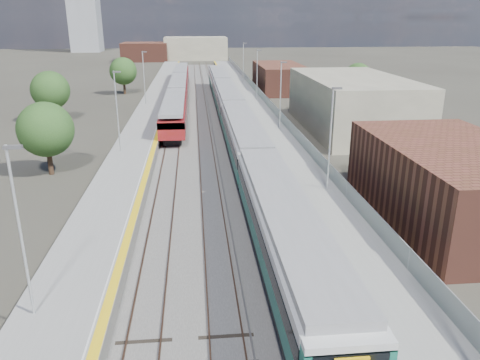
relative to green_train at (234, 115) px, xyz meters
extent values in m
plane|color=#47443A|center=(-1.50, 6.28, -2.36)|extent=(320.00, 320.00, 0.00)
cube|color=#565451|center=(-3.75, 8.78, -2.33)|extent=(10.50, 155.00, 0.06)
cube|color=#4C3323|center=(-0.72, 11.28, -2.25)|extent=(0.07, 160.00, 0.14)
cube|color=#4C3323|center=(0.72, 11.28, -2.25)|extent=(0.07, 160.00, 0.14)
cube|color=#4C3323|center=(-4.22, 11.28, -2.25)|extent=(0.07, 160.00, 0.14)
cube|color=#4C3323|center=(-2.78, 11.28, -2.25)|extent=(0.07, 160.00, 0.14)
cube|color=#4C3323|center=(-7.72, 11.28, -2.25)|extent=(0.07, 160.00, 0.14)
cube|color=#4C3323|center=(-6.28, 11.28, -2.25)|extent=(0.07, 160.00, 0.14)
cube|color=gray|center=(-1.05, 11.28, -2.26)|extent=(0.08, 160.00, 0.10)
cube|color=gray|center=(-2.45, 11.28, -2.26)|extent=(0.08, 160.00, 0.10)
cube|color=slate|center=(3.75, 8.78, -1.86)|extent=(4.70, 155.00, 1.00)
cube|color=gray|center=(3.75, 8.78, -1.35)|extent=(4.70, 155.00, 0.03)
cube|color=yellow|center=(1.65, 8.78, -1.33)|extent=(0.40, 155.00, 0.01)
cube|color=gray|center=(5.95, 8.78, -0.76)|extent=(0.06, 155.00, 1.20)
cylinder|color=#9EA0A3|center=(5.10, -21.72, 2.41)|extent=(0.12, 0.12, 7.50)
cube|color=#4C4C4F|center=(5.35, -21.72, 6.06)|extent=(0.70, 0.18, 0.14)
cylinder|color=#9EA0A3|center=(5.10, -1.72, 2.41)|extent=(0.12, 0.12, 7.50)
cube|color=#4C4C4F|center=(5.35, -1.72, 6.06)|extent=(0.70, 0.18, 0.14)
cylinder|color=#9EA0A3|center=(5.10, 18.28, 2.41)|extent=(0.12, 0.12, 7.50)
cube|color=#4C4C4F|center=(5.35, 18.28, 6.06)|extent=(0.70, 0.18, 0.14)
cylinder|color=#9EA0A3|center=(5.10, 38.28, 2.41)|extent=(0.12, 0.12, 7.50)
cube|color=#4C4C4F|center=(5.35, 38.28, 6.06)|extent=(0.70, 0.18, 0.14)
cube|color=slate|center=(-10.55, 8.78, -1.86)|extent=(4.30, 155.00, 1.00)
cube|color=gray|center=(-10.55, 8.78, -1.35)|extent=(4.30, 155.00, 0.03)
cube|color=yellow|center=(-8.65, 8.78, -1.33)|extent=(0.45, 155.00, 0.01)
cube|color=silver|center=(-9.00, 8.78, -1.33)|extent=(0.08, 155.00, 0.01)
cylinder|color=#9EA0A3|center=(-11.70, -35.72, 2.41)|extent=(0.12, 0.12, 7.50)
cube|color=#4C4C4F|center=(-11.45, -35.72, 6.06)|extent=(0.70, 0.18, 0.14)
cylinder|color=#9EA0A3|center=(-11.70, -9.72, 2.41)|extent=(0.12, 0.12, 7.50)
cube|color=#4C4C4F|center=(-11.45, -9.72, 6.06)|extent=(0.70, 0.18, 0.14)
cylinder|color=#9EA0A3|center=(-11.70, 16.28, 2.41)|extent=(0.12, 0.12, 7.50)
cube|color=#4C4C4F|center=(-11.45, 16.28, 6.06)|extent=(0.70, 0.18, 0.14)
cube|color=brown|center=(12.50, -25.72, 0.24)|extent=(9.00, 16.00, 5.20)
cube|color=gray|center=(14.50, 1.28, 0.84)|extent=(11.00, 22.00, 6.40)
cube|color=brown|center=(11.50, 34.28, 0.04)|extent=(8.00, 18.00, 4.80)
cube|color=gray|center=(-3.50, 106.28, 1.14)|extent=(20.00, 14.00, 7.00)
cube|color=brown|center=(-19.50, 101.28, 0.44)|extent=(14.00, 12.00, 5.60)
cube|color=black|center=(0.00, -31.40, -1.43)|extent=(2.87, 20.59, 0.49)
cube|color=#125D5B|center=(0.00, -31.40, -0.58)|extent=(2.98, 20.59, 1.20)
cube|color=black|center=(0.00, -31.40, 0.37)|extent=(3.04, 20.59, 0.82)
cube|color=silver|center=(0.00, -31.40, 1.02)|extent=(2.98, 20.59, 0.51)
cube|color=gray|center=(0.00, -31.40, 1.46)|extent=(2.64, 20.59, 0.42)
cube|color=black|center=(0.00, -10.31, -1.43)|extent=(2.87, 20.59, 0.49)
cube|color=#125D5B|center=(0.00, -10.31, -0.58)|extent=(2.98, 20.59, 1.20)
cube|color=black|center=(0.00, -10.31, 0.37)|extent=(3.04, 20.59, 0.82)
cube|color=silver|center=(0.00, -10.31, 1.02)|extent=(2.98, 20.59, 0.51)
cube|color=gray|center=(0.00, -10.31, 1.46)|extent=(2.64, 20.59, 0.42)
cube|color=black|center=(0.00, 10.77, -1.43)|extent=(2.87, 20.59, 0.49)
cube|color=#125D5B|center=(0.00, 10.77, -0.58)|extent=(2.98, 20.59, 1.20)
cube|color=black|center=(0.00, 10.77, 0.37)|extent=(3.04, 20.59, 0.82)
cube|color=silver|center=(0.00, 10.77, 1.02)|extent=(2.98, 20.59, 0.51)
cube|color=gray|center=(0.00, 10.77, 1.46)|extent=(2.64, 20.59, 0.42)
cube|color=black|center=(0.00, 31.86, -1.43)|extent=(2.87, 20.59, 0.49)
cube|color=#125D5B|center=(0.00, 31.86, -0.58)|extent=(2.98, 20.59, 1.20)
cube|color=black|center=(0.00, 31.86, 0.37)|extent=(3.04, 20.59, 0.82)
cube|color=silver|center=(0.00, 31.86, 1.02)|extent=(2.98, 20.59, 0.51)
cube|color=gray|center=(0.00, 31.86, 1.46)|extent=(2.64, 20.59, 0.42)
cube|color=black|center=(-7.00, 3.18, -1.89)|extent=(1.90, 16.17, 0.66)
cube|color=maroon|center=(-7.00, 3.18, -0.31)|extent=(2.80, 19.02, 2.00)
cube|color=black|center=(-7.00, 3.18, 0.20)|extent=(2.86, 19.02, 0.70)
cube|color=gray|center=(-7.00, 3.18, 1.20)|extent=(2.50, 19.02, 0.40)
cube|color=black|center=(-7.00, 22.70, -1.89)|extent=(1.90, 16.17, 0.66)
cube|color=maroon|center=(-7.00, 22.70, -0.31)|extent=(2.80, 19.02, 2.00)
cube|color=black|center=(-7.00, 22.70, 0.20)|extent=(2.86, 19.02, 0.70)
cube|color=gray|center=(-7.00, 22.70, 1.20)|extent=(2.50, 19.02, 0.40)
cube|color=black|center=(-7.00, 42.23, -1.89)|extent=(1.90, 16.17, 0.66)
cube|color=maroon|center=(-7.00, 42.23, -0.31)|extent=(2.80, 19.02, 2.00)
cube|color=black|center=(-7.00, 42.23, 0.20)|extent=(2.86, 19.02, 0.70)
cube|color=gray|center=(-7.00, 42.23, 1.20)|extent=(2.50, 19.02, 0.40)
cylinder|color=#382619|center=(-17.25, -13.13, -1.24)|extent=(0.44, 0.44, 2.23)
sphere|color=#23471B|center=(-17.25, -13.13, 1.67)|extent=(4.71, 4.71, 4.71)
cylinder|color=#382619|center=(-23.03, 9.26, -1.20)|extent=(0.44, 0.44, 2.32)
sphere|color=#23471B|center=(-23.03, 9.26, 1.83)|extent=(4.89, 4.89, 4.89)
cylinder|color=#382619|center=(-16.91, 32.35, -1.23)|extent=(0.44, 0.44, 2.26)
sphere|color=#23471B|center=(-16.91, 32.35, 1.73)|extent=(4.78, 4.78, 4.78)
cylinder|color=#382619|center=(22.47, 22.58, -1.30)|extent=(0.44, 0.44, 2.11)
sphere|color=#23471B|center=(22.47, 22.58, 1.46)|extent=(4.46, 4.46, 4.46)
camera|label=1|loc=(-4.54, -53.60, 10.71)|focal=35.00mm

